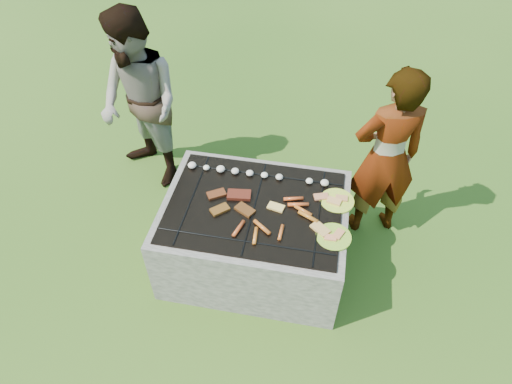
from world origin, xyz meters
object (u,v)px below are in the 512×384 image
at_px(plate_near, 334,237).
at_px(bystander, 141,104).
at_px(cook, 386,158).
at_px(plate_far, 337,201).
at_px(fire_pit, 255,236).

relative_size(plate_near, bystander, 0.16).
height_order(cook, bystander, bystander).
height_order(plate_far, cook, cook).
relative_size(plate_near, cook, 0.17).
xyz_separation_m(plate_near, cook, (0.31, 0.71, 0.13)).
relative_size(plate_far, cook, 0.19).
bearing_deg(plate_far, fire_pit, -164.00).
bearing_deg(cook, plate_near, 47.28).
bearing_deg(bystander, cook, 28.32).
relative_size(fire_pit, plate_near, 5.30).
bearing_deg(cook, fire_pit, 12.84).
bearing_deg(plate_far, plate_near, -89.83).
bearing_deg(fire_pit, plate_near, -16.90).
bearing_deg(plate_far, bystander, 159.55).
relative_size(fire_pit, bystander, 0.83).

